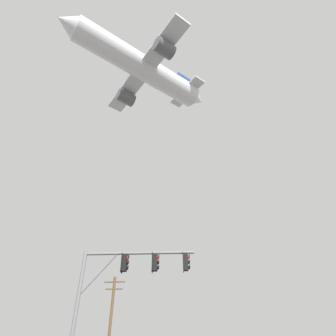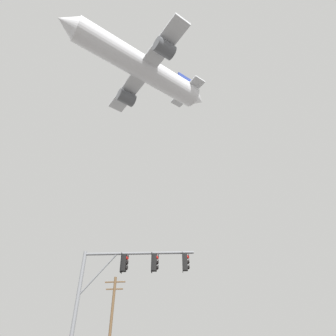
{
  "view_description": "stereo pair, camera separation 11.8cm",
  "coord_description": "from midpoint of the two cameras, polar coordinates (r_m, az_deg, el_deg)",
  "views": [
    {
      "loc": [
        0.7,
        -6.88,
        1.79
      ],
      "look_at": [
        -1.51,
        14.1,
        15.98
      ],
      "focal_mm": 29.6,
      "sensor_mm": 36.0,
      "label": 1
    },
    {
      "loc": [
        0.81,
        -6.87,
        1.79
      ],
      "look_at": [
        -1.51,
        14.1,
        15.98
      ],
      "focal_mm": 29.6,
      "sensor_mm": 36.0,
      "label": 2
    }
  ],
  "objects": [
    {
      "name": "airplane",
      "position": [
        51.95,
        -5.56,
        20.03
      ],
      "size": [
        23.98,
        22.15,
        7.93
      ],
      "color": "white"
    },
    {
      "name": "signal_pole_near",
      "position": [
        16.15,
        -8.73,
        -21.62
      ],
      "size": [
        6.25,
        0.64,
        6.64
      ],
      "color": "slate",
      "rests_on": "ground"
    },
    {
      "name": "utility_pole",
      "position": [
        31.63,
        -11.47,
        -28.27
      ],
      "size": [
        2.2,
        0.28,
        8.59
      ],
      "color": "brown",
      "rests_on": "ground"
    }
  ]
}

